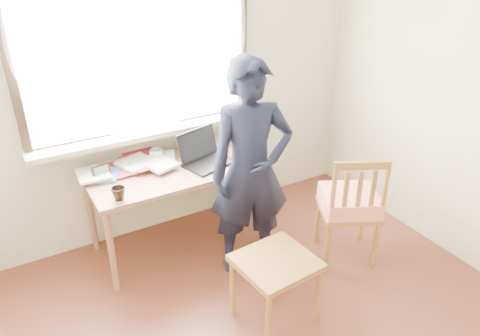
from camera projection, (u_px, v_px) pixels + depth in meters
room_shell at (304, 109)px, 2.12m from camera, size 3.52×4.02×2.61m
desk at (175, 176)px, 3.64m from camera, size 1.34×0.67×0.72m
laptop at (204, 155)px, 3.66m from camera, size 0.43×0.39×0.25m
mug_white at (156, 154)px, 3.71m from camera, size 0.15×0.15×0.09m
mug_dark at (119, 194)px, 3.16m from camera, size 0.13×0.13×0.09m
mouse at (232, 158)px, 3.72m from camera, size 0.08×0.06×0.03m
desk_clutter at (114, 169)px, 3.53m from camera, size 0.67×0.51×0.05m
book_a at (126, 167)px, 3.59m from camera, size 0.29×0.33×0.03m
book_b at (202, 144)px, 3.97m from camera, size 0.26×0.30×0.02m
picture_frame at (101, 172)px, 3.42m from camera, size 0.14×0.04×0.11m
work_chair at (276, 269)px, 3.01m from camera, size 0.51×0.49×0.49m
side_chair at (350, 203)px, 3.58m from camera, size 0.57×0.56×0.93m
person at (251, 171)px, 3.33m from camera, size 0.69×0.54×1.65m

